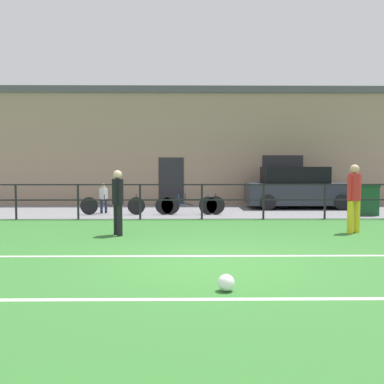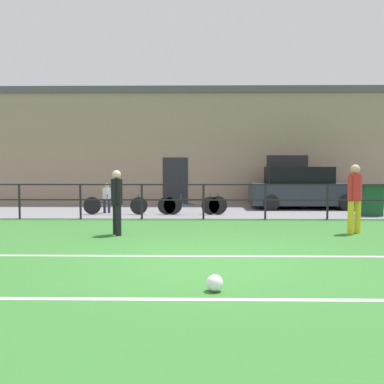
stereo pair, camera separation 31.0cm
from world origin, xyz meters
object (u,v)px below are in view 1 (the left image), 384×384
Objects in this scene: bicycle_parked_0 at (113,205)px; bicycle_parked_1 at (193,205)px; soccer_ball_match at (226,283)px; trash_bin_0 at (367,200)px; player_striker at (354,194)px; player_goalkeeper at (118,198)px; bicycle_parked_2 at (186,205)px; spectator_child at (104,196)px; parked_car_red at (298,189)px.

bicycle_parked_0 is 1.01× the size of bicycle_parked_1.
soccer_ball_match is 10.53m from trash_bin_0.
player_striker is 0.79× the size of bicycle_parked_1.
player_goalkeeper is at bearing -27.18° from player_striker.
trash_bin_0 is at bearing 57.05° from soccer_ball_match.
bicycle_parked_0 is at bearing -60.45° from player_striker.
bicycle_parked_1 is at bearing 0.00° from bicycle_parked_0.
bicycle_parked_2 is at bearing 177.57° from trash_bin_0.
player_goalkeeper is 4.48m from bicycle_parked_0.
player_striker is 1.64× the size of spectator_child.
soccer_ball_match is at bearing -70.81° from bicycle_parked_0.
bicycle_parked_1 is (-4.10, 4.03, -0.64)m from player_striker.
bicycle_parked_2 is 2.04× the size of trash_bin_0.
spectator_child is at bearing 171.34° from bicycle_parked_1.
bicycle_parked_2 reaches higher than bicycle_parked_0.
player_goalkeeper is 0.75× the size of bicycle_parked_2.
player_goalkeeper reaches higher than bicycle_parked_1.
spectator_child is at bearing -13.13° from player_goalkeeper.
player_goalkeeper is at bearing -111.11° from bicycle_parked_2.
soccer_ball_match is 9.11m from bicycle_parked_1.
player_goalkeeper is at bearing -113.85° from bicycle_parked_1.
bicycle_parked_2 is at bearing -73.13° from player_striker.
trash_bin_0 is at bearing -2.43° from bicycle_parked_2.
player_striker reaches higher than bicycle_parked_1.
soccer_ball_match is at bearing -86.34° from bicycle_parked_2.
player_goalkeeper is at bearing -152.90° from trash_bin_0.
bicycle_parked_1 reaches higher than bicycle_parked_2.
soccer_ball_match is 10.25m from spectator_child.
parked_car_red reaches higher than spectator_child.
trash_bin_0 is at bearing -1.72° from bicycle_parked_0.
player_goalkeeper is 1.51× the size of spectator_child.
bicycle_parked_1 is (2.83, 0.00, 0.01)m from bicycle_parked_0.
player_striker reaches higher than trash_bin_0.
spectator_child is 0.47× the size of bicycle_parked_0.
spectator_child reaches higher than bicycle_parked_2.
bicycle_parked_0 is at bearing 119.57° from spectator_child.
bicycle_parked_1 is at bearing -0.00° from bicycle_parked_2.
parked_car_red is at bearing 26.62° from bicycle_parked_2.
soccer_ball_match is at bearing -87.88° from bicycle_parked_1.
player_striker is 7.51× the size of soccer_ball_match.
bicycle_parked_1 is (-0.34, 9.10, 0.24)m from soccer_ball_match.
spectator_child is (-7.33, 4.52, -0.37)m from player_striker.
parked_car_red is 1.86× the size of bicycle_parked_0.
parked_car_red reaches higher than bicycle_parked_1.
bicycle_parked_1 reaches higher than soccer_ball_match.
bicycle_parked_0 is (-7.13, -2.28, -0.47)m from parked_car_red.
bicycle_parked_1 is (3.24, -0.49, -0.27)m from spectator_child.
parked_car_red reaches higher than bicycle_parked_2.
player_striker is at bearing -117.54° from trash_bin_0.
parked_car_red is (0.21, 6.31, -0.19)m from player_striker.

